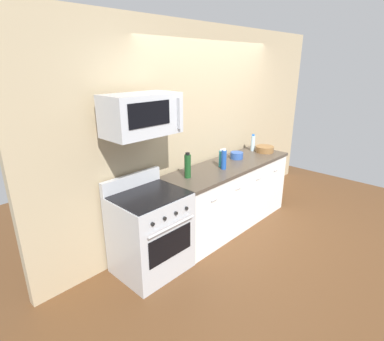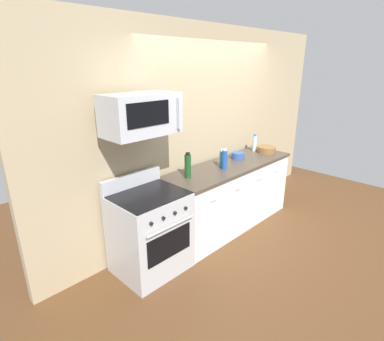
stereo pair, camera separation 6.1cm
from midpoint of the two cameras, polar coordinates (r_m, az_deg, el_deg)
ground_plane at (r=4.59m, az=7.13°, el=-9.77°), size 6.21×6.21×0.00m
back_wall at (r=4.36m, az=3.57°, el=7.78°), size 5.18×0.10×2.70m
counter_unit at (r=4.38m, az=7.39°, el=-4.51°), size 2.09×0.66×0.92m
range_oven at (r=3.47m, az=-7.32°, el=-11.18°), size 0.76×0.69×1.07m
microwave at (r=3.07m, az=-8.88°, el=10.26°), size 0.74×0.44×0.40m
bottle_wine_green at (r=3.64m, az=-0.31°, el=0.89°), size 0.08×0.08×0.31m
bottle_water_clear at (r=4.87m, az=11.88°, el=4.97°), size 0.06×0.06×0.26m
bottle_soda_blue at (r=3.96m, az=6.48°, el=2.03°), size 0.07×0.07×0.27m
bottle_dish_soap at (r=4.05m, az=6.01°, el=2.20°), size 0.06×0.06×0.24m
bowl_blue_mixing at (r=4.45m, az=8.90°, el=2.77°), size 0.18×0.18×0.09m
bowl_wooden_salad at (r=4.86m, az=13.97°, el=3.85°), size 0.28×0.28×0.09m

